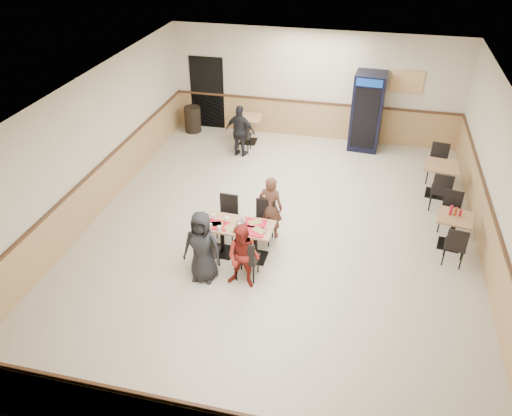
% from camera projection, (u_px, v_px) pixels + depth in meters
% --- Properties ---
extents(ground, '(10.00, 10.00, 0.00)m').
position_uv_depth(ground, '(278.00, 234.00, 10.36)').
color(ground, beige).
rests_on(ground, ground).
extents(room_shell, '(10.00, 10.00, 10.00)m').
position_uv_depth(room_shell, '(373.00, 163.00, 11.79)').
color(room_shell, silver).
rests_on(room_shell, ground).
extents(main_table, '(1.35, 0.71, 0.71)m').
position_uv_depth(main_table, '(239.00, 235.00, 9.51)').
color(main_table, black).
rests_on(main_table, ground).
extents(main_chairs, '(1.23, 1.60, 0.90)m').
position_uv_depth(main_chairs, '(236.00, 236.00, 9.53)').
color(main_chairs, black).
rests_on(main_chairs, ground).
extents(diner_woman_left, '(0.69, 0.45, 1.40)m').
position_uv_depth(diner_woman_left, '(202.00, 247.00, 8.82)').
color(diner_woman_left, black).
rests_on(diner_woman_left, ground).
extents(diner_woman_right, '(0.65, 0.53, 1.27)m').
position_uv_depth(diner_woman_right, '(243.00, 257.00, 8.69)').
color(diner_woman_right, maroon).
rests_on(diner_woman_right, ground).
extents(diner_man_opposite, '(0.53, 0.38, 1.36)m').
position_uv_depth(diner_man_opposite, '(271.00, 207.00, 9.96)').
color(diner_man_opposite, '#543124').
rests_on(diner_man_opposite, ground).
extents(lone_diner, '(0.86, 0.46, 1.39)m').
position_uv_depth(lone_diner, '(240.00, 131.00, 13.05)').
color(lone_diner, black).
rests_on(lone_diner, ground).
extents(tabletop_clutter, '(1.17, 0.59, 0.12)m').
position_uv_depth(tabletop_clutter, '(237.00, 226.00, 9.32)').
color(tabletop_clutter, red).
rests_on(tabletop_clutter, main_table).
extents(side_table_near, '(0.75, 0.75, 0.70)m').
position_uv_depth(side_table_near, '(453.00, 226.00, 9.77)').
color(side_table_near, black).
rests_on(side_table_near, ground).
extents(side_table_near_chair_south, '(0.47, 0.47, 0.88)m').
position_uv_depth(side_table_near_chair_south, '(456.00, 244.00, 9.33)').
color(side_table_near_chair_south, black).
rests_on(side_table_near_chair_south, ground).
extents(side_table_near_chair_north, '(0.47, 0.47, 0.88)m').
position_uv_depth(side_table_near_chair_north, '(450.00, 212.00, 10.24)').
color(side_table_near_chair_north, black).
rests_on(side_table_near_chair_north, ground).
extents(side_table_far, '(0.81, 0.81, 0.77)m').
position_uv_depth(side_table_far, '(440.00, 175.00, 11.42)').
color(side_table_far, black).
rests_on(side_table_far, ground).
extents(side_table_far_chair_south, '(0.51, 0.51, 0.98)m').
position_uv_depth(side_table_far_chair_south, '(441.00, 189.00, 10.92)').
color(side_table_far_chair_south, black).
rests_on(side_table_far_chair_south, ground).
extents(side_table_far_chair_north, '(0.51, 0.51, 0.98)m').
position_uv_depth(side_table_far_chair_north, '(437.00, 164.00, 11.94)').
color(side_table_far_chair_north, black).
rests_on(side_table_far_chair_north, ground).
extents(condiment_caddy, '(0.23, 0.06, 0.20)m').
position_uv_depth(condiment_caddy, '(455.00, 211.00, 9.65)').
color(condiment_caddy, '#AD0C1F').
rests_on(condiment_caddy, side_table_near).
extents(back_table, '(0.74, 0.74, 0.75)m').
position_uv_depth(back_table, '(248.00, 125.00, 13.85)').
color(back_table, black).
rests_on(back_table, ground).
extents(back_table_chair_lone, '(0.46, 0.46, 0.96)m').
position_uv_depth(back_table_chair_lone, '(243.00, 135.00, 13.37)').
color(back_table_chair_lone, black).
rests_on(back_table_chair_lone, ground).
extents(pepsi_cooler, '(0.84, 0.85, 2.08)m').
position_uv_depth(pepsi_cooler, '(367.00, 112.00, 13.27)').
color(pepsi_cooler, black).
rests_on(pepsi_cooler, ground).
extents(trash_bin, '(0.48, 0.48, 0.75)m').
position_uv_depth(trash_bin, '(193.00, 119.00, 14.54)').
color(trash_bin, black).
rests_on(trash_bin, ground).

